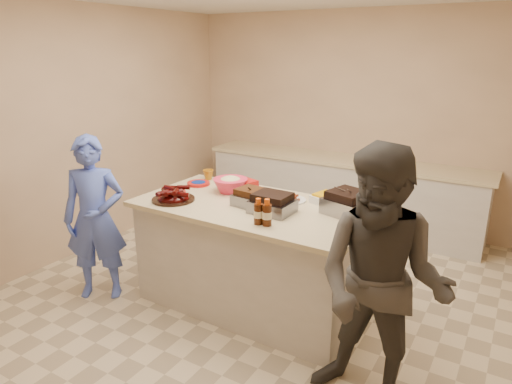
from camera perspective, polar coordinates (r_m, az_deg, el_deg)
The scene contains 19 objects.
room at distance 4.36m, azimuth -0.54°, elevation -13.23°, with size 4.50×5.00×2.70m, color #CEAD87, non-canonical shape.
back_counter at distance 6.01m, azimuth 10.43°, elevation -0.00°, with size 3.60×0.64×0.90m, color beige, non-canonical shape.
island at distance 4.30m, azimuth -0.35°, elevation -13.70°, with size 2.01×1.06×0.95m, color beige, non-canonical shape.
rib_platter at distance 4.07m, azimuth -10.28°, elevation -1.03°, with size 0.38×0.38×0.15m, color #420403, non-canonical shape.
pulled_pork_tray at distance 3.86m, azimuth -0.37°, elevation -1.74°, with size 0.32×0.24×0.10m, color #47230F.
brisket_tray at distance 3.72m, azimuth 2.04°, elevation -2.53°, with size 0.33×0.28×0.10m, color black.
roasting_pan at distance 3.76m, azimuth 11.29°, elevation -2.64°, with size 0.32×0.32×0.13m, color gray.
coleslaw_bowl at distance 4.24m, azimuth -3.20°, elevation 0.00°, with size 0.32×0.32×0.22m, color #DE294A, non-canonical shape.
sausage_plate at distance 4.00m, azimuth 4.29°, elevation -1.09°, with size 0.28×0.28×0.05m, color silver.
mac_cheese_dish at distance 3.96m, azimuth 9.44°, elevation -1.48°, with size 0.32×0.23×0.09m, color #D79E02.
bbq_bottle_a at distance 3.47m, azimuth 0.29°, elevation -4.01°, with size 0.07×0.07×0.20m, color #391707.
bbq_bottle_b at distance 3.45m, azimuth 1.37°, elevation -4.19°, with size 0.07×0.07×0.21m, color #391707.
mustard_bottle at distance 4.23m, azimuth -1.37°, elevation -0.02°, with size 0.04×0.04×0.11m, color #F5D500.
sauce_bowl at distance 4.05m, azimuth -1.22°, elevation -0.82°, with size 0.13×0.04×0.13m, color silver.
plate_stack_large at distance 4.49m, azimuth -7.19°, elevation 0.90°, with size 0.22×0.22×0.03m, color #A91510.
plate_stack_small at distance 4.24m, azimuth -9.91°, elevation -0.22°, with size 0.17×0.17×0.02m, color #A91510.
plastic_cup at distance 4.67m, azimuth -5.96°, elevation 1.58°, with size 0.11×0.10×0.11m, color #A56912.
basket_stack at distance 4.30m, azimuth -1.24°, elevation 0.26°, with size 0.20×0.15×0.10m, color #A91510.
guest_blue at distance 4.68m, azimuth -18.52°, elevation -11.90°, with size 0.55×1.52×0.36m, color #4E69DB.
Camera 1 is at (1.95, -3.20, 2.23)m, focal length 32.00 mm.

